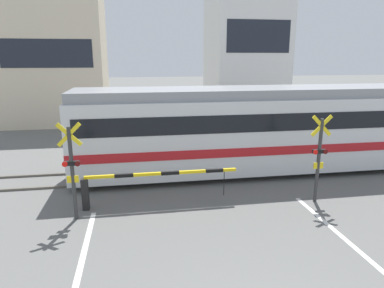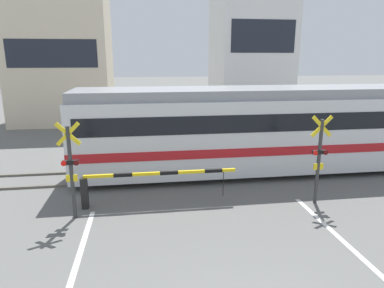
% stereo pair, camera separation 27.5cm
% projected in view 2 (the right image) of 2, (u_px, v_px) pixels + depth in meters
% --- Properties ---
extents(rail_track_near, '(50.00, 0.10, 0.08)m').
position_uv_depth(rail_track_near, '(189.00, 179.00, 13.01)').
color(rail_track_near, '#5B564C').
rests_on(rail_track_near, ground_plane).
extents(rail_track_far, '(50.00, 0.10, 0.08)m').
position_uv_depth(rail_track_far, '(185.00, 168.00, 14.38)').
color(rail_track_far, '#5B564C').
rests_on(rail_track_far, ground_plane).
extents(commuter_train, '(14.62, 2.88, 3.40)m').
position_uv_depth(commuter_train, '(261.00, 128.00, 13.67)').
color(commuter_train, silver).
rests_on(commuter_train, ground_plane).
extents(crossing_barrier_near, '(4.83, 0.20, 1.08)m').
position_uv_depth(crossing_barrier_near, '(132.00, 181.00, 10.61)').
color(crossing_barrier_near, black).
rests_on(crossing_barrier_near, ground_plane).
extents(crossing_barrier_far, '(4.83, 0.20, 1.08)m').
position_uv_depth(crossing_barrier_far, '(223.00, 138.00, 16.33)').
color(crossing_barrier_far, black).
rests_on(crossing_barrier_far, ground_plane).
extents(crossing_signal_left, '(0.68, 0.15, 2.84)m').
position_uv_depth(crossing_signal_left, '(71.00, 167.00, 9.60)').
color(crossing_signal_left, '#333333').
rests_on(crossing_signal_left, ground_plane).
extents(crossing_signal_right, '(0.68, 0.15, 2.84)m').
position_uv_depth(crossing_signal_right, '(319.00, 156.00, 10.64)').
color(crossing_signal_right, '#333333').
rests_on(crossing_signal_right, ground_plane).
extents(pedestrian, '(0.38, 0.22, 1.66)m').
position_uv_depth(pedestrian, '(152.00, 127.00, 18.03)').
color(pedestrian, brown).
rests_on(pedestrian, ground_plane).
extents(building_left_of_street, '(6.55, 5.64, 8.68)m').
position_uv_depth(building_left_of_street, '(62.00, 60.00, 24.09)').
color(building_left_of_street, beige).
rests_on(building_left_of_street, ground_plane).
extents(building_right_of_street, '(5.30, 5.64, 10.76)m').
position_uv_depth(building_right_of_street, '(250.00, 46.00, 25.73)').
color(building_right_of_street, white).
rests_on(building_right_of_street, ground_plane).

